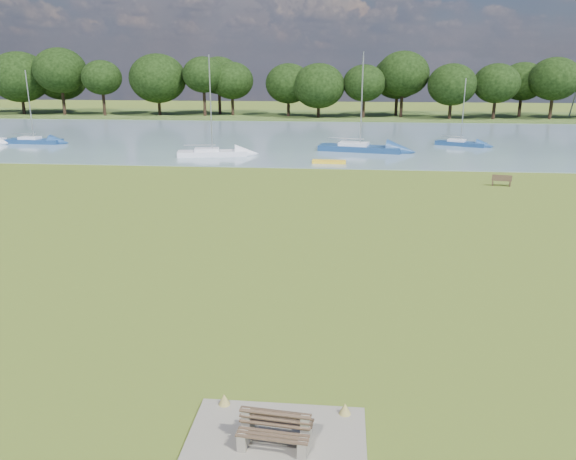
# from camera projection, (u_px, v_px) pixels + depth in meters

# --- Properties ---
(ground) EXTENTS (220.00, 220.00, 0.00)m
(ground) POSITION_uv_depth(u_px,v_px,m) (311.00, 253.00, 26.40)
(ground) COLOR olive
(river) EXTENTS (220.00, 40.00, 0.10)m
(river) POSITION_uv_depth(u_px,v_px,m) (332.00, 139.00, 66.46)
(river) COLOR gray
(river) RESTS_ON ground
(far_bank) EXTENTS (220.00, 20.00, 0.40)m
(far_bank) POSITION_uv_depth(u_px,v_px,m) (336.00, 116.00, 95.08)
(far_bank) COLOR #4C6626
(far_bank) RESTS_ON ground
(concrete_pad) EXTENTS (4.20, 3.20, 0.10)m
(concrete_pad) POSITION_uv_depth(u_px,v_px,m) (276.00, 445.00, 13.03)
(concrete_pad) COLOR gray
(concrete_pad) RESTS_ON ground
(bench_pair) EXTENTS (1.75, 1.14, 0.90)m
(bench_pair) POSITION_uv_depth(u_px,v_px,m) (275.00, 429.00, 12.91)
(bench_pair) COLOR gray
(bench_pair) RESTS_ON concrete_pad
(riverbank_bench) EXTENTS (1.42, 0.67, 0.84)m
(riverbank_bench) POSITION_uv_depth(u_px,v_px,m) (502.00, 180.00, 40.66)
(riverbank_bench) COLOR brown
(riverbank_bench) RESTS_ON ground
(kayak) EXTENTS (3.00, 0.80, 0.30)m
(kayak) POSITION_uv_depth(u_px,v_px,m) (329.00, 162.00, 49.75)
(kayak) COLOR yellow
(kayak) RESTS_ON river
(tree_line) EXTENTS (131.97, 8.97, 10.86)m
(tree_line) POSITION_uv_depth(u_px,v_px,m) (308.00, 77.00, 89.86)
(tree_line) COLOR black
(tree_line) RESTS_ON far_bank
(sailboat_0) EXTENTS (6.19, 2.01, 7.84)m
(sailboat_0) POSITION_uv_depth(u_px,v_px,m) (33.00, 139.00, 62.19)
(sailboat_0) COLOR navy
(sailboat_0) RESTS_ON river
(sailboat_1) EXTENTS (5.34, 3.39, 7.04)m
(sailboat_1) POSITION_uv_depth(u_px,v_px,m) (460.00, 142.00, 60.40)
(sailboat_1) COLOR navy
(sailboat_1) RESTS_ON river
(sailboat_2) EXTENTS (8.57, 3.98, 9.65)m
(sailboat_2) POSITION_uv_depth(u_px,v_px,m) (359.00, 146.00, 56.57)
(sailboat_2) COLOR navy
(sailboat_2) RESTS_ON river
(sailboat_4) EXTENTS (6.83, 3.09, 9.30)m
(sailboat_4) POSITION_uv_depth(u_px,v_px,m) (212.00, 151.00, 53.74)
(sailboat_4) COLOR silver
(sailboat_4) RESTS_ON river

